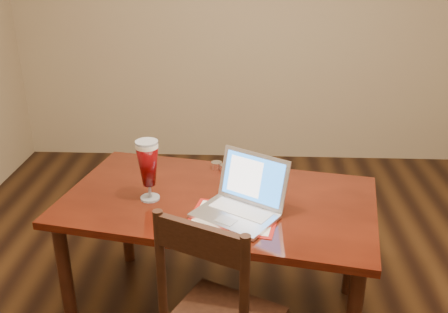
{
  "coord_description": "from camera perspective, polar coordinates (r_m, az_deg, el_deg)",
  "views": [
    {
      "loc": [
        -0.18,
        -1.92,
        1.89
      ],
      "look_at": [
        -0.28,
        0.28,
        0.95
      ],
      "focal_mm": 40.0,
      "sensor_mm": 36.0,
      "label": 1
    }
  ],
  "objects": [
    {
      "name": "dining_table",
      "position": [
        2.53,
        -0.87,
        -6.26
      ],
      "size": [
        1.67,
        1.14,
        1.03
      ],
      "rotation": [
        0.0,
        0.0,
        -0.19
      ],
      "color": "#491409",
      "rests_on": "ground"
    }
  ]
}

